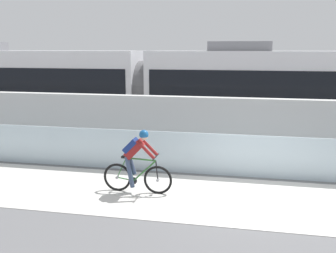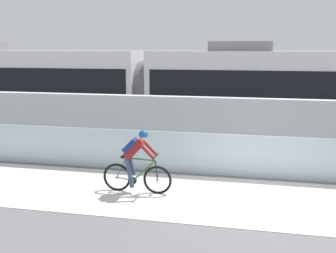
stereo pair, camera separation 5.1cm
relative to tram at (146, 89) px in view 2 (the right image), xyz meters
The scene contains 8 objects.
ground_plane 8.37m from the tram, 57.10° to the right, with size 200.00×200.00×0.00m, color slate.
bike_path_deck 8.37m from the tram, 57.10° to the right, with size 32.00×3.20×0.01m, color silver.
glass_parapet 6.80m from the tram, 48.45° to the right, with size 32.00×0.05×1.20m, color silver.
concrete_barrier_wall 5.54m from the tram, 35.84° to the right, with size 32.00×0.36×2.01m, color silver.
tram_rail_near 4.87m from the tram, ahead, with size 32.00×0.08×0.01m, color #595654.
tram_rail_far 4.87m from the tram, ahead, with size 32.00×0.08×0.01m, color #595654.
tram is the anchor object (origin of this frame).
cyclist_on_bike 7.12m from the tram, 76.81° to the right, with size 1.77×0.58×1.61m.
Camera 2 is at (-0.02, -9.28, 3.56)m, focal length 43.29 mm.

